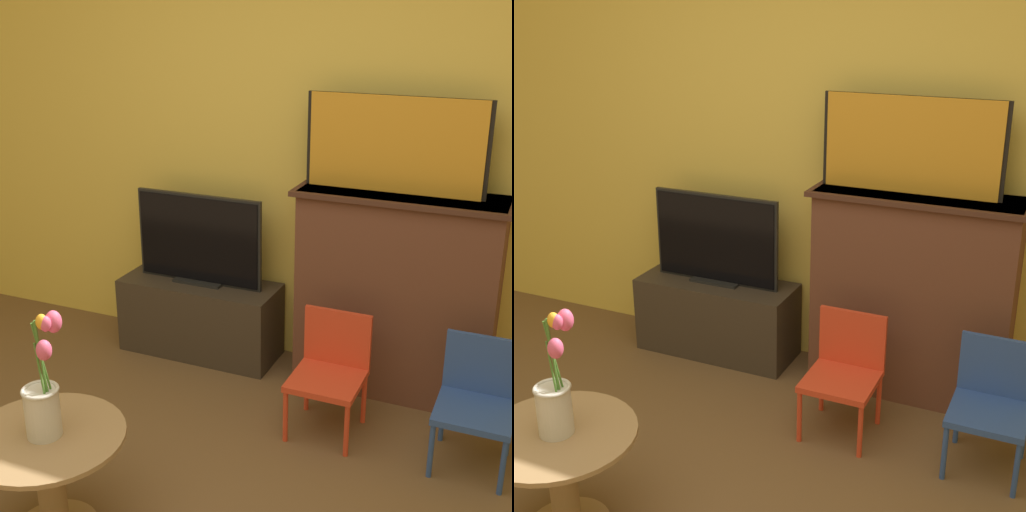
# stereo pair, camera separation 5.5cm
# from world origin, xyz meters

# --- Properties ---
(wall_back) EXTENTS (8.00, 0.06, 2.70)m
(wall_back) POSITION_xyz_m (0.00, 2.13, 1.35)
(wall_back) COLOR #EAC651
(wall_back) RESTS_ON ground
(fireplace_mantel) EXTENTS (1.06, 0.37, 1.08)m
(fireplace_mantel) POSITION_xyz_m (0.48, 1.93, 0.56)
(fireplace_mantel) COLOR brown
(fireplace_mantel) RESTS_ON ground
(painting) EXTENTS (0.89, 0.03, 0.47)m
(painting) POSITION_xyz_m (0.42, 1.94, 1.32)
(painting) COLOR black
(painting) RESTS_ON fireplace_mantel
(tv_stand) EXTENTS (0.92, 0.36, 0.44)m
(tv_stand) POSITION_xyz_m (-0.65, 1.90, 0.22)
(tv_stand) COLOR #382D23
(tv_stand) RESTS_ON ground
(tv_monitor) EXTENTS (0.76, 0.12, 0.52)m
(tv_monitor) POSITION_xyz_m (-0.65, 1.91, 0.69)
(tv_monitor) COLOR black
(tv_monitor) RESTS_ON tv_stand
(chair_red) EXTENTS (0.33, 0.33, 0.58)m
(chair_red) POSITION_xyz_m (0.29, 1.45, 0.32)
(chair_red) COLOR red
(chair_red) RESTS_ON ground
(chair_blue) EXTENTS (0.33, 0.33, 0.58)m
(chair_blue) POSITION_xyz_m (0.97, 1.45, 0.32)
(chair_blue) COLOR #2D4C99
(chair_blue) RESTS_ON ground
(side_table) EXTENTS (0.60, 0.60, 0.45)m
(side_table) POSITION_xyz_m (-0.47, 0.32, 0.30)
(side_table) COLOR #99754C
(side_table) RESTS_ON ground
(vase_tulips) EXTENTS (0.16, 0.14, 0.50)m
(vase_tulips) POSITION_xyz_m (-0.46, 0.32, 0.61)
(vase_tulips) COLOR beige
(vase_tulips) RESTS_ON side_table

